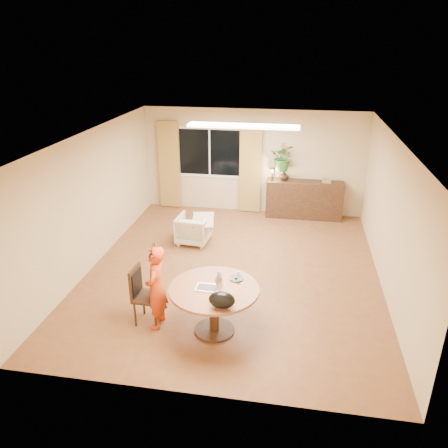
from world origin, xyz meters
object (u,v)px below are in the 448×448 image
at_px(child, 156,288).
at_px(armchair, 194,229).
at_px(dining_chair, 148,296).
at_px(sideboard, 304,199).
at_px(dining_table, 214,297).

height_order(child, armchair, child).
bearing_deg(child, dining_chair, -115.67).
xyz_separation_m(child, sideboard, (2.22, 4.93, -0.21)).
relative_size(dining_table, dining_chair, 1.42).
height_order(dining_chair, child, child).
bearing_deg(armchair, dining_table, 113.60).
bearing_deg(dining_chair, sideboard, 67.47).
distance_m(dining_chair, armchair, 2.96).
relative_size(dining_table, sideboard, 0.72).
bearing_deg(sideboard, child, -114.24).
bearing_deg(dining_table, child, 179.61).
height_order(armchair, sideboard, sideboard).
xyz_separation_m(dining_chair, armchair, (0.02, 2.96, -0.16)).
bearing_deg(sideboard, dining_chair, -116.09).
height_order(dining_table, dining_chair, dining_chair).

